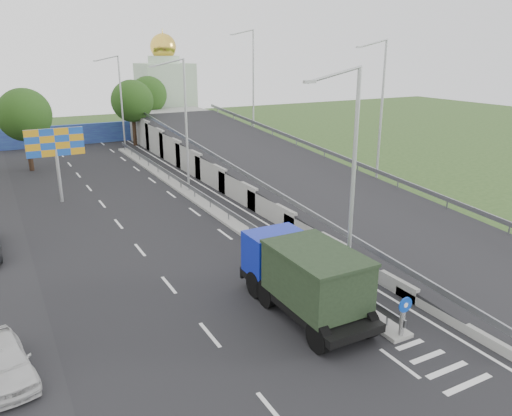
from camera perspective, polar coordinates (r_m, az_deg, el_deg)
ground at (r=19.84m, az=20.75°, el=-16.85°), size 160.00×160.00×0.00m
road_surface at (r=33.63m, az=-9.24°, el=-1.42°), size 26.00×90.00×0.04m
median at (r=38.15m, az=-7.00°, el=1.15°), size 1.00×44.00×0.20m
overpass_ramp at (r=40.94m, az=2.74°, el=4.79°), size 10.00×50.00×3.50m
median_guardrail at (r=37.97m, az=-7.04°, el=2.09°), size 0.09×44.00×0.71m
sign_bollard at (r=20.52m, az=16.47°, el=-11.77°), size 0.64×0.23×1.67m
lamp_post_near at (r=21.49m, az=10.69°, el=3.74°), size 2.74×0.18×10.08m
lamp_post_mid at (r=38.84m, az=-8.27°, el=10.02°), size 2.74×0.18×10.08m
lamp_post_far at (r=57.93m, az=-15.34°, el=12.07°), size 2.74×0.18×10.08m
blue_wall at (r=63.57m, az=-19.91°, el=7.89°), size 30.00×0.50×2.40m
church at (r=74.09m, az=-10.31°, el=13.11°), size 7.00×7.00×13.80m
billboard at (r=38.97m, az=-21.95°, el=6.53°), size 4.00×0.24×5.50m
tree_left_mid at (r=50.59m, az=-24.95°, el=9.61°), size 4.80×4.80×7.60m
tree_median_far at (r=60.37m, az=-13.97°, el=11.77°), size 4.80×4.80×7.60m
tree_ramp_far at (r=68.15m, az=-12.20°, el=12.51°), size 4.80×4.80×7.60m
dump_truck at (r=21.41m, az=5.47°, el=-7.60°), size 2.83×7.21×3.18m
parked_car_a at (r=19.83m, az=-26.95°, el=-15.34°), size 2.26×4.31×1.40m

